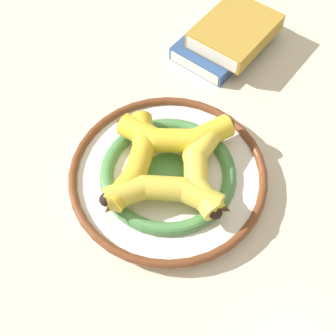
# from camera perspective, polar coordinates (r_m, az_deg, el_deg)

# --- Properties ---
(ground_plane) EXTENTS (2.80, 2.80, 0.00)m
(ground_plane) POSITION_cam_1_polar(r_m,az_deg,el_deg) (0.74, 2.07, -2.93)
(ground_plane) COLOR beige
(decorative_bowl) EXTENTS (0.31, 0.31, 0.03)m
(decorative_bowl) POSITION_cam_1_polar(r_m,az_deg,el_deg) (0.74, 0.00, -0.91)
(decorative_bowl) COLOR white
(decorative_bowl) RESTS_ON ground_plane
(banana_a) EXTENTS (0.19, 0.10, 0.04)m
(banana_a) POSITION_cam_1_polar(r_m,az_deg,el_deg) (0.74, 0.64, 3.99)
(banana_a) COLOR yellow
(banana_a) RESTS_ON decorative_bowl
(banana_b) EXTENTS (0.09, 0.16, 0.04)m
(banana_b) POSITION_cam_1_polar(r_m,az_deg,el_deg) (0.70, 4.04, -0.17)
(banana_b) COLOR yellow
(banana_b) RESTS_ON decorative_bowl
(banana_c) EXTENTS (0.19, 0.09, 0.04)m
(banana_c) POSITION_cam_1_polar(r_m,az_deg,el_deg) (0.68, -0.21, -3.05)
(banana_c) COLOR gold
(banana_c) RESTS_ON decorative_bowl
(banana_d) EXTENTS (0.07, 0.19, 0.04)m
(banana_d) POSITION_cam_1_polar(r_m,az_deg,el_deg) (0.71, -4.04, 0.72)
(banana_d) COLOR gold
(banana_d) RESTS_ON decorative_bowl
(book_stack) EXTENTS (0.18, 0.23, 0.06)m
(book_stack) POSITION_cam_1_polar(r_m,az_deg,el_deg) (0.94, 7.49, 15.72)
(book_stack) COLOR #2D4C84
(book_stack) RESTS_ON ground_plane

